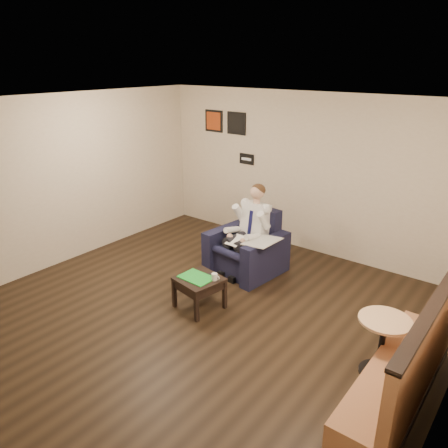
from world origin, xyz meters
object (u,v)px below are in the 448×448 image
Objects in this scene: seated_man at (241,234)px; green_folder at (196,277)px; armchair at (246,243)px; banquette at (401,352)px; smartphone at (210,275)px; side_table at (199,293)px; coffee_mug at (214,277)px; cafe_table at (381,347)px.

green_folder is at bearing -77.89° from seated_man.
armchair is 3.24m from banquette.
green_folder reaches higher than smartphone.
seated_man is 2.43× the size of side_table.
seated_man is at bearing 108.07° from coffee_mug.
banquette is (2.78, -0.10, 0.11)m from green_folder.
green_folder is 4.74× the size of coffee_mug.
side_table is 0.25× the size of banquette.
smartphone is at bearing -179.53° from cafe_table.
side_table is at bearing -176.04° from cafe_table.
coffee_mug is (0.35, -1.25, 0.01)m from armchair.
coffee_mug is (0.20, 0.09, 0.28)m from side_table.
armchair is 0.75× the size of seated_man.
coffee_mug is 0.68× the size of smartphone.
coffee_mug is at bearing 23.32° from side_table.
banquette is (2.54, -0.20, 0.07)m from coffee_mug.
armchair is 7.20× the size of smartphone.
armchair is at bearing 153.25° from banquette.
side_table is 2.48m from cafe_table.
seated_man is at bearing 123.29° from smartphone.
coffee_mug is 0.14× the size of cafe_table.
cafe_table reaches higher than side_table.
cafe_table reaches higher than coffee_mug.
cafe_table is at bearing 132.67° from banquette.
cafe_table is at bearing -15.40° from seated_man.
seated_man is at bearing 155.44° from banquette.
banquette reaches higher than green_folder.
banquette is 0.46m from cafe_table.
smartphone is at bearing -70.99° from seated_man.
banquette is at bearing 14.60° from smartphone.
seated_man reaches higher than smartphone.
coffee_mug is 0.04× the size of banquette.
cafe_table is at bearing 2.12° from coffee_mug.
armchair reaches higher than coffee_mug.
coffee_mug is at bearing -65.84° from seated_man.
green_folder is 3.21× the size of smartphone.
armchair reaches higher than green_folder.
side_table is 0.81× the size of cafe_table.
side_table is at bearing -97.35° from smartphone.
side_table is (0.15, -1.34, -0.27)m from armchair.
armchair reaches higher than cafe_table.
cafe_table is (-0.27, 0.29, -0.23)m from banquette.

